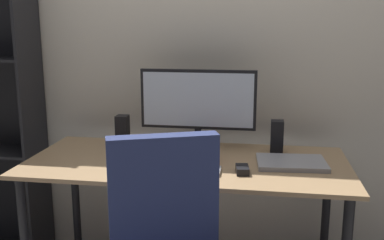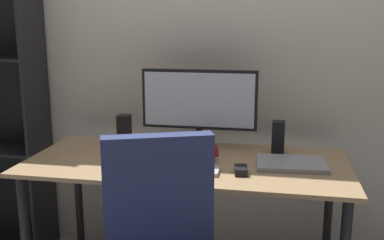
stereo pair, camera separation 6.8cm
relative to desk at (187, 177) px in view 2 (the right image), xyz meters
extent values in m
cube|color=beige|center=(0.00, 0.52, 0.65)|extent=(6.40, 0.10, 2.60)
cube|color=tan|center=(0.00, 0.00, 0.08)|extent=(1.56, 0.70, 0.02)
cylinder|color=black|center=(-0.72, 0.29, -0.29)|extent=(0.04, 0.04, 0.72)
cylinder|color=black|center=(0.72, 0.29, -0.29)|extent=(0.04, 0.04, 0.72)
cylinder|color=black|center=(0.03, 0.21, 0.09)|extent=(0.20, 0.20, 0.01)
cylinder|color=black|center=(0.03, 0.21, 0.15)|extent=(0.04, 0.04, 0.10)
cube|color=black|center=(0.03, 0.21, 0.35)|extent=(0.61, 0.03, 0.31)
cube|color=silver|center=(0.03, 0.20, 0.35)|extent=(0.58, 0.01, 0.28)
cube|color=#B7BABC|center=(0.04, -0.17, 0.09)|extent=(0.29, 0.12, 0.02)
cube|color=black|center=(0.28, -0.15, 0.10)|extent=(0.07, 0.10, 0.03)
cylinder|color=#B72D28|center=(0.10, 0.01, 0.13)|extent=(0.09, 0.09, 0.09)
cube|color=#B72D28|center=(0.15, 0.01, 0.14)|extent=(0.02, 0.01, 0.05)
cube|color=#99999E|center=(0.50, 0.01, 0.10)|extent=(0.33, 0.25, 0.02)
cube|color=black|center=(-0.39, 0.20, 0.17)|extent=(0.06, 0.07, 0.17)
cube|color=black|center=(0.44, 0.20, 0.17)|extent=(0.06, 0.07, 0.17)
cube|color=navy|center=(0.01, -0.57, 0.10)|extent=(0.40, 0.21, 0.52)
cube|color=black|center=(-0.96, 0.31, 0.26)|extent=(0.02, 0.28, 1.84)
camera|label=1|loc=(0.35, -2.06, 0.75)|focal=41.87mm
camera|label=2|loc=(0.42, -2.05, 0.75)|focal=41.87mm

